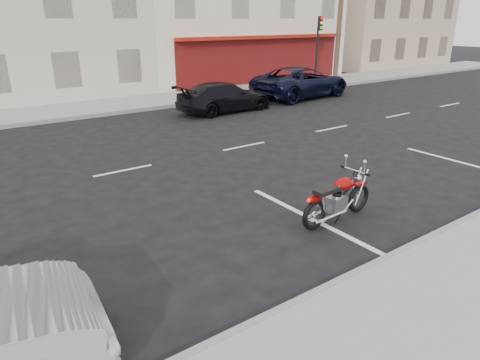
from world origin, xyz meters
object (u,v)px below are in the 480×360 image
Objects in this scene: fire_hydrant at (296,78)px; suv_far at (301,82)px; motorcycle at (360,192)px; traffic_light at (318,41)px; car_far at (224,97)px; utility_pole at (341,2)px.

fire_hydrant is 0.13× the size of suv_far.
fire_hydrant is 3.68m from suv_far.
suv_far reaches higher than motorcycle.
traffic_light is 9.81m from car_far.
traffic_light is 5.28× the size of fire_hydrant.
traffic_light is 0.87× the size of car_far.
utility_pole is at bearing -73.97° from car_far.
fire_hydrant is (-1.50, 0.17, -2.03)m from traffic_light.
utility_pole reaches higher than suv_far.
utility_pole is 2.97m from traffic_light.
motorcycle is (-10.95, -13.84, -0.09)m from fire_hydrant.
motorcycle is (-14.45, -13.94, -4.30)m from utility_pole.
car_far is (-5.20, -0.73, -0.13)m from suv_far.
fire_hydrant is at bearing -44.03° from suv_far.
suv_far is at bearing -84.61° from car_far.
suv_far is at bearing 49.50° from motorcycle.
motorcycle is (-12.45, -13.67, -2.11)m from traffic_light.
fire_hydrant is 17.65m from motorcycle.
utility_pole is at bearing 1.64° from fire_hydrant.
suv_far is 5.26m from car_far.
motorcycle is 13.98m from suv_far.
motorcycle reaches higher than fire_hydrant.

